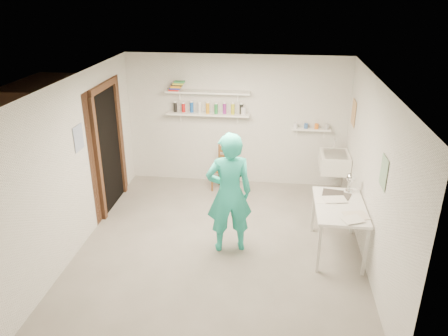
# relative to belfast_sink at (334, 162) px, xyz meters

# --- Properties ---
(floor) EXTENTS (4.00, 4.50, 0.02)m
(floor) POSITION_rel_belfast_sink_xyz_m (-1.75, -1.70, -0.71)
(floor) COLOR slate
(floor) RESTS_ON ground
(ceiling) EXTENTS (4.00, 4.50, 0.02)m
(ceiling) POSITION_rel_belfast_sink_xyz_m (-1.75, -1.70, 1.71)
(ceiling) COLOR silver
(ceiling) RESTS_ON wall_back
(wall_back) EXTENTS (4.00, 0.02, 2.40)m
(wall_back) POSITION_rel_belfast_sink_xyz_m (-1.75, 0.56, 0.50)
(wall_back) COLOR silver
(wall_back) RESTS_ON ground
(wall_front) EXTENTS (4.00, 0.02, 2.40)m
(wall_front) POSITION_rel_belfast_sink_xyz_m (-1.75, -3.96, 0.50)
(wall_front) COLOR silver
(wall_front) RESTS_ON ground
(wall_left) EXTENTS (0.02, 4.50, 2.40)m
(wall_left) POSITION_rel_belfast_sink_xyz_m (-3.76, -1.70, 0.50)
(wall_left) COLOR silver
(wall_left) RESTS_ON ground
(wall_right) EXTENTS (0.02, 4.50, 2.40)m
(wall_right) POSITION_rel_belfast_sink_xyz_m (0.26, -1.70, 0.50)
(wall_right) COLOR silver
(wall_right) RESTS_ON ground
(doorway_recess) EXTENTS (0.02, 0.90, 2.00)m
(doorway_recess) POSITION_rel_belfast_sink_xyz_m (-3.74, -0.65, 0.30)
(doorway_recess) COLOR black
(doorway_recess) RESTS_ON wall_left
(corridor_box) EXTENTS (1.40, 1.50, 2.10)m
(corridor_box) POSITION_rel_belfast_sink_xyz_m (-4.45, -0.65, 0.35)
(corridor_box) COLOR brown
(corridor_box) RESTS_ON ground
(door_lintel) EXTENTS (0.06, 1.05, 0.10)m
(door_lintel) POSITION_rel_belfast_sink_xyz_m (-3.72, -0.65, 1.35)
(door_lintel) COLOR brown
(door_lintel) RESTS_ON wall_left
(door_jamb_near) EXTENTS (0.06, 0.10, 2.00)m
(door_jamb_near) POSITION_rel_belfast_sink_xyz_m (-3.72, -1.15, 0.30)
(door_jamb_near) COLOR brown
(door_jamb_near) RESTS_ON ground
(door_jamb_far) EXTENTS (0.06, 0.10, 2.00)m
(door_jamb_far) POSITION_rel_belfast_sink_xyz_m (-3.72, -0.15, 0.30)
(door_jamb_far) COLOR brown
(door_jamb_far) RESTS_ON ground
(shelf_lower) EXTENTS (1.50, 0.22, 0.03)m
(shelf_lower) POSITION_rel_belfast_sink_xyz_m (-2.25, 0.43, 0.65)
(shelf_lower) COLOR white
(shelf_lower) RESTS_ON wall_back
(shelf_upper) EXTENTS (1.50, 0.22, 0.03)m
(shelf_upper) POSITION_rel_belfast_sink_xyz_m (-2.25, 0.43, 1.05)
(shelf_upper) COLOR white
(shelf_upper) RESTS_ON wall_back
(ledge_shelf) EXTENTS (0.70, 0.14, 0.03)m
(ledge_shelf) POSITION_rel_belfast_sink_xyz_m (-0.40, 0.47, 0.42)
(ledge_shelf) COLOR white
(ledge_shelf) RESTS_ON wall_back
(poster_left) EXTENTS (0.01, 0.28, 0.36)m
(poster_left) POSITION_rel_belfast_sink_xyz_m (-3.74, -1.65, 0.85)
(poster_left) COLOR #334C7F
(poster_left) RESTS_ON wall_left
(poster_right_a) EXTENTS (0.01, 0.34, 0.42)m
(poster_right_a) POSITION_rel_belfast_sink_xyz_m (0.24, 0.10, 0.85)
(poster_right_a) COLOR #995933
(poster_right_a) RESTS_ON wall_right
(poster_right_b) EXTENTS (0.01, 0.30, 0.38)m
(poster_right_b) POSITION_rel_belfast_sink_xyz_m (0.24, -2.25, 0.80)
(poster_right_b) COLOR #3F724C
(poster_right_b) RESTS_ON wall_right
(belfast_sink) EXTENTS (0.48, 0.60, 0.30)m
(belfast_sink) POSITION_rel_belfast_sink_xyz_m (0.00, 0.00, 0.00)
(belfast_sink) COLOR white
(belfast_sink) RESTS_ON wall_right
(man) EXTENTS (0.72, 0.56, 1.75)m
(man) POSITION_rel_belfast_sink_xyz_m (-1.62, -1.77, 0.18)
(man) COLOR #24B49E
(man) RESTS_ON ground
(wall_clock) EXTENTS (0.31, 0.11, 0.31)m
(wall_clock) POSITION_rel_belfast_sink_xyz_m (-1.57, -1.55, 0.47)
(wall_clock) COLOR #CAC38A
(wall_clock) RESTS_ON man
(wooden_chair) EXTENTS (0.47, 0.46, 0.81)m
(wooden_chair) POSITION_rel_belfast_sink_xyz_m (-1.93, 0.14, -0.29)
(wooden_chair) COLOR brown
(wooden_chair) RESTS_ON ground
(work_table) EXTENTS (0.67, 1.11, 0.74)m
(work_table) POSITION_rel_belfast_sink_xyz_m (-0.11, -1.67, -0.33)
(work_table) COLOR silver
(work_table) RESTS_ON ground
(desk_lamp) EXTENTS (0.14, 0.14, 0.14)m
(desk_lamp) POSITION_rel_belfast_sink_xyz_m (0.07, -1.22, 0.26)
(desk_lamp) COLOR silver
(desk_lamp) RESTS_ON work_table
(spray_cans) EXTENTS (1.31, 0.06, 0.17)m
(spray_cans) POSITION_rel_belfast_sink_xyz_m (-2.25, 0.43, 0.75)
(spray_cans) COLOR black
(spray_cans) RESTS_ON shelf_lower
(book_stack) EXTENTS (0.28, 0.14, 0.17)m
(book_stack) POSITION_rel_belfast_sink_xyz_m (-2.80, 0.43, 1.15)
(book_stack) COLOR red
(book_stack) RESTS_ON shelf_upper
(ledge_pots) EXTENTS (0.48, 0.07, 0.09)m
(ledge_pots) POSITION_rel_belfast_sink_xyz_m (-0.40, 0.47, 0.48)
(ledge_pots) COLOR silver
(ledge_pots) RESTS_ON ledge_shelf
(papers) EXTENTS (0.30, 0.22, 0.02)m
(papers) POSITION_rel_belfast_sink_xyz_m (-0.11, -1.67, 0.05)
(papers) COLOR silver
(papers) RESTS_ON work_table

